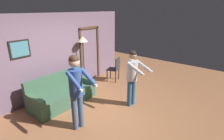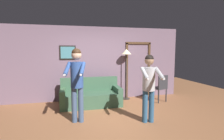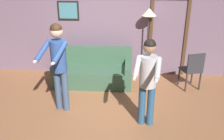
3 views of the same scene
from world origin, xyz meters
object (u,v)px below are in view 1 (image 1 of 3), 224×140
at_px(person_standing_left, 76,86).
at_px(dining_chair_distant, 115,68).
at_px(couch, 62,94).
at_px(torchiere_lamp, 83,44).
at_px(person_standing_right, 133,73).

distance_m(person_standing_left, dining_chair_distant, 3.12).
bearing_deg(couch, dining_chair_distant, -4.29).
bearing_deg(torchiere_lamp, person_standing_right, -93.45).
height_order(torchiere_lamp, person_standing_right, torchiere_lamp).
bearing_deg(person_standing_left, couch, 69.82).
bearing_deg(dining_chair_distant, couch, 175.71).
distance_m(person_standing_left, person_standing_right, 1.73).
distance_m(torchiere_lamp, person_standing_right, 2.21).
height_order(person_standing_right, dining_chair_distant, person_standing_right).
height_order(couch, dining_chair_distant, dining_chair_distant).
distance_m(couch, person_standing_right, 2.21).
relative_size(torchiere_lamp, person_standing_left, 1.00).
height_order(person_standing_left, dining_chair_distant, person_standing_left).
height_order(torchiere_lamp, person_standing_left, torchiere_lamp).
relative_size(couch, person_standing_right, 1.15).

